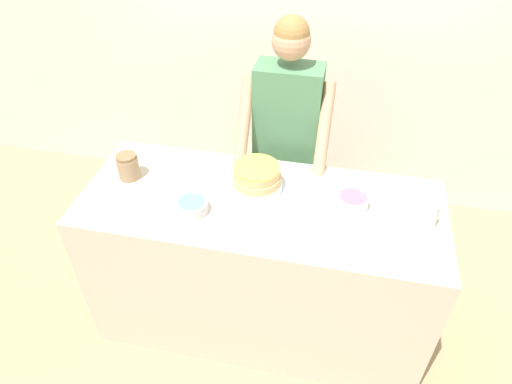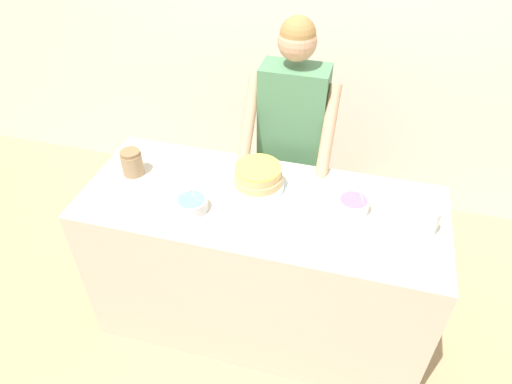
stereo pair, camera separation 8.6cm
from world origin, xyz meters
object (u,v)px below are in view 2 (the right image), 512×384
at_px(stoneware_jar, 132,163).
at_px(drinking_glass, 431,222).
at_px(frosting_bowl_blue, 192,204).
at_px(person_baker, 292,131).
at_px(cake, 258,180).
at_px(frosting_bowl_purple, 353,204).
at_px(ceramic_plate, 339,245).

bearing_deg(stoneware_jar, drinking_glass, -2.18).
bearing_deg(frosting_bowl_blue, person_baker, 63.99).
distance_m(cake, drinking_glass, 0.82).
bearing_deg(person_baker, drinking_glass, -37.14).
relative_size(frosting_bowl_blue, frosting_bowl_purple, 0.97).
relative_size(drinking_glass, stoneware_jar, 0.94).
relative_size(frosting_bowl_purple, drinking_glass, 1.39).
xyz_separation_m(cake, frosting_bowl_blue, (-0.27, -0.22, -0.03)).
bearing_deg(frosting_bowl_purple, drinking_glass, -10.04).
bearing_deg(frosting_bowl_purple, person_baker, 128.56).
distance_m(cake, stoneware_jar, 0.67).
height_order(cake, frosting_bowl_purple, frosting_bowl_purple).
bearing_deg(drinking_glass, cake, 173.52).
height_order(frosting_bowl_purple, ceramic_plate, frosting_bowl_purple).
relative_size(ceramic_plate, stoneware_jar, 1.98).
bearing_deg(ceramic_plate, frosting_bowl_blue, 175.00).
bearing_deg(drinking_glass, ceramic_plate, -152.81).
relative_size(cake, frosting_bowl_purple, 1.77).
height_order(person_baker, frosting_bowl_blue, person_baker).
height_order(cake, stoneware_jar, cake).
bearing_deg(frosting_bowl_blue, drinking_glass, 6.88).
distance_m(person_baker, frosting_bowl_purple, 0.64).
distance_m(frosting_bowl_purple, drinking_glass, 0.35).
distance_m(frosting_bowl_blue, drinking_glass, 1.09).
distance_m(ceramic_plate, stoneware_jar, 1.14).
height_order(frosting_bowl_purple, stoneware_jar, frosting_bowl_purple).
height_order(person_baker, frosting_bowl_purple, person_baker).
height_order(person_baker, stoneware_jar, person_baker).
distance_m(frosting_bowl_purple, stoneware_jar, 1.14).
bearing_deg(stoneware_jar, person_baker, 34.45).
bearing_deg(frosting_bowl_blue, cake, 40.12).
distance_m(frosting_bowl_blue, ceramic_plate, 0.71).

